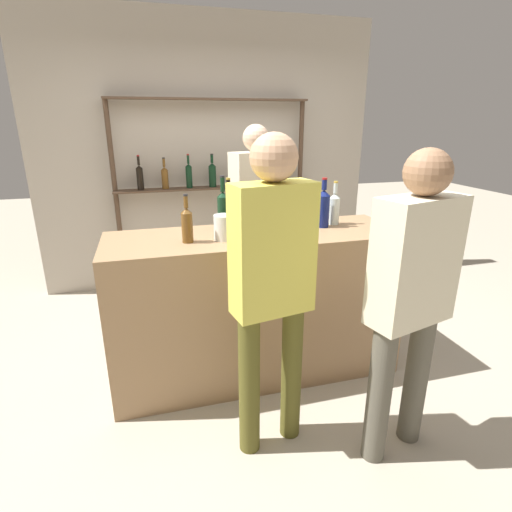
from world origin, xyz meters
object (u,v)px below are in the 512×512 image
object	(u,v)px
counter_bottle_3	(229,209)
server_behind_counter	(256,207)
counter_bottle_1	(334,208)
counter_bottle_4	(223,210)
customer_center	(272,276)
counter_bottle_0	(187,224)
counter_bottle_2	(263,219)
counter_bottle_5	(323,207)
cork_jar	(224,228)
wine_glass	(388,218)
customer_right	(411,290)

from	to	relation	value
counter_bottle_3	server_behind_counter	size ratio (longest dim) A/B	0.20
counter_bottle_1	counter_bottle_4	xyz separation A→B (m)	(-0.81, 0.01, 0.03)
counter_bottle_3	customer_center	bearing A→B (deg)	-87.79
counter_bottle_1	counter_bottle_4	distance (m)	0.81
counter_bottle_0	counter_bottle_2	world-z (taller)	counter_bottle_2
counter_bottle_1	counter_bottle_5	distance (m)	0.12
counter_bottle_0	counter_bottle_1	size ratio (longest dim) A/B	0.97
cork_jar	customer_center	world-z (taller)	customer_center
counter_bottle_1	counter_bottle_2	world-z (taller)	counter_bottle_2
counter_bottle_0	counter_bottle_3	size ratio (longest dim) A/B	0.86
counter_bottle_3	wine_glass	bearing A→B (deg)	-22.11
counter_bottle_5	customer_right	bearing A→B (deg)	-87.51
counter_bottle_0	customer_right	xyz separation A→B (m)	(1.01, -0.86, -0.19)
counter_bottle_3	counter_bottle_4	xyz separation A→B (m)	(-0.05, -0.08, 0.01)
customer_center	wine_glass	bearing A→B (deg)	-73.40
counter_bottle_0	counter_bottle_5	bearing A→B (deg)	7.52
customer_center	server_behind_counter	bearing A→B (deg)	-22.88
server_behind_counter	counter_bottle_4	bearing A→B (deg)	-45.96
counter_bottle_4	cork_jar	world-z (taller)	counter_bottle_4
counter_bottle_0	server_behind_counter	world-z (taller)	server_behind_counter
counter_bottle_3	counter_bottle_4	bearing A→B (deg)	-125.00
counter_bottle_4	customer_right	size ratio (longest dim) A/B	0.23
wine_glass	cork_jar	bearing A→B (deg)	172.82
counter_bottle_2	counter_bottle_5	distance (m)	0.56
counter_bottle_0	wine_glass	bearing A→B (deg)	-6.12
counter_bottle_2	counter_bottle_0	bearing A→B (deg)	166.49
wine_glass	customer_center	size ratio (longest dim) A/B	0.08
server_behind_counter	counter_bottle_2	bearing A→B (deg)	-30.39
counter_bottle_4	customer_center	bearing A→B (deg)	-83.77
counter_bottle_2	counter_bottle_3	distance (m)	0.40
counter_bottle_0	counter_bottle_2	xyz separation A→B (m)	(0.45, -0.11, 0.03)
counter_bottle_5	cork_jar	xyz separation A→B (m)	(-0.73, -0.13, -0.06)
counter_bottle_1	wine_glass	bearing A→B (deg)	-52.72
counter_bottle_0	counter_bottle_3	bearing A→B (deg)	39.84
counter_bottle_0	wine_glass	world-z (taller)	counter_bottle_0
counter_bottle_3	counter_bottle_4	distance (m)	0.10
counter_bottle_2	counter_bottle_1	bearing A→B (deg)	24.52
counter_bottle_2	wine_glass	size ratio (longest dim) A/B	2.67
customer_center	server_behind_counter	xyz separation A→B (m)	(0.36, 1.64, -0.00)
cork_jar	customer_center	xyz separation A→B (m)	(0.12, -0.63, -0.10)
counter_bottle_4	server_behind_counter	size ratio (longest dim) A/B	0.22
counter_bottle_0	counter_bottle_5	distance (m)	0.97
counter_bottle_2	customer_center	distance (m)	0.56
cork_jar	counter_bottle_5	bearing A→B (deg)	10.19
counter_bottle_1	wine_glass	xyz separation A→B (m)	(0.24, -0.32, -0.01)
counter_bottle_3	cork_jar	bearing A→B (deg)	-107.75
counter_bottle_1	counter_bottle_5	xyz separation A→B (m)	(-0.11, -0.05, 0.02)
counter_bottle_1	customer_right	xyz separation A→B (m)	(-0.07, -1.03, -0.20)
counter_bottle_0	counter_bottle_4	size ratio (longest dim) A/B	0.80
counter_bottle_1	customer_right	distance (m)	1.05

